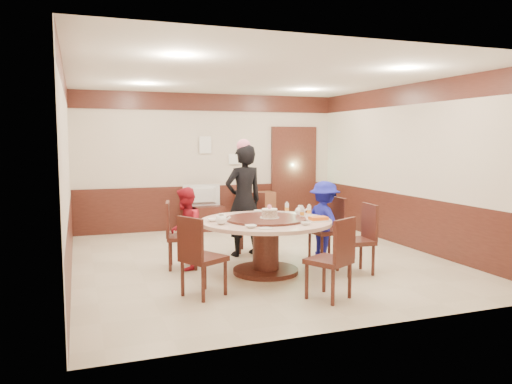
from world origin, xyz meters
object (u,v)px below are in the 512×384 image
object	(u,v)px
banquet_table	(266,235)
shrimp_platter	(318,219)
birthday_cake	(270,213)
side_cabinet	(255,209)
person_blue	(325,221)
television	(202,196)
person_red	(185,229)
person_standing	(244,200)
tv_stand	(203,218)
thermos	(252,183)

from	to	relation	value
banquet_table	shrimp_platter	world-z (taller)	shrimp_platter
birthday_cake	side_cabinet	distance (m)	3.74
person_blue	birthday_cake	distance (m)	1.14
person_blue	television	distance (m)	3.35
person_red	person_blue	world-z (taller)	person_blue
person_standing	tv_stand	distance (m)	2.46
person_standing	tv_stand	bearing A→B (deg)	-99.00
person_blue	tv_stand	world-z (taller)	person_blue
banquet_table	tv_stand	size ratio (longest dim) A/B	2.15
birthday_cake	television	size ratio (longest dim) A/B	0.35
person_standing	side_cabinet	world-z (taller)	person_standing
person_standing	birthday_cake	world-z (taller)	person_standing
tv_stand	television	distance (m)	0.47
television	thermos	distance (m)	1.11
person_blue	shrimp_platter	world-z (taller)	person_blue
person_blue	television	bearing A→B (deg)	2.73
birthday_cake	shrimp_platter	distance (m)	0.68
person_red	person_blue	distance (m)	2.12
person_standing	tv_stand	xyz separation A→B (m)	(-0.10, 2.37, -0.64)
banquet_table	birthday_cake	distance (m)	0.31
person_standing	side_cabinet	size ratio (longest dim) A/B	2.22
person_red	shrimp_platter	distance (m)	1.90
birthday_cake	thermos	world-z (taller)	thermos
person_standing	person_red	distance (m)	1.24
person_red	birthday_cake	xyz separation A→B (m)	(1.06, -0.60, 0.25)
television	person_standing	bearing A→B (deg)	92.22
person_standing	thermos	xyz separation A→B (m)	(0.98, 2.40, 0.05)
person_red	tv_stand	bearing A→B (deg)	-178.09
banquet_table	birthday_cake	size ratio (longest dim) A/B	6.81
person_standing	person_blue	world-z (taller)	person_standing
television	tv_stand	bearing A→B (deg)	-0.22
tv_stand	person_red	bearing A→B (deg)	-108.19
person_red	television	distance (m)	3.09
person_red	side_cabinet	distance (m)	3.65
banquet_table	thermos	bearing A→B (deg)	73.65
person_blue	television	size ratio (longest dim) A/B	1.60
television	side_cabinet	bearing A→B (deg)	-178.73
banquet_table	person_standing	distance (m)	1.19
person_red	person_blue	xyz separation A→B (m)	(2.11, -0.22, 0.02)
person_red	side_cabinet	world-z (taller)	person_red
tv_stand	thermos	size ratio (longest dim) A/B	2.24
banquet_table	side_cabinet	bearing A→B (deg)	72.57
birthday_cake	shrimp_platter	bearing A→B (deg)	-29.00
person_red	birthday_cake	bearing A→B (deg)	80.60
person_standing	person_red	xyz separation A→B (m)	(-1.06, -0.55, -0.30)
person_blue	television	world-z (taller)	person_blue
television	thermos	bearing A→B (deg)	-178.63
tv_stand	television	xyz separation A→B (m)	(0.00, 0.00, 0.47)
birthday_cake	tv_stand	bearing A→B (deg)	91.53
side_cabinet	thermos	xyz separation A→B (m)	(-0.07, 0.00, 0.56)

